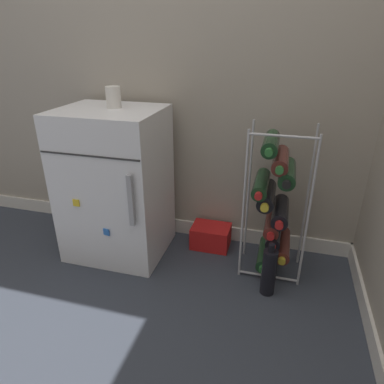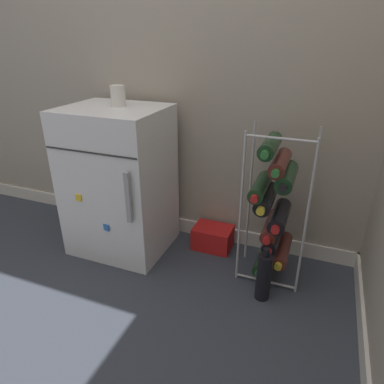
{
  "view_description": "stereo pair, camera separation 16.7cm",
  "coord_description": "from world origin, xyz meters",
  "views": [
    {
      "loc": [
        0.42,
        -1.23,
        1.16
      ],
      "look_at": [
        -0.02,
        0.34,
        0.41
      ],
      "focal_mm": 32.0,
      "sensor_mm": 36.0,
      "label": 1
    },
    {
      "loc": [
        0.58,
        -1.18,
        1.16
      ],
      "look_at": [
        -0.02,
        0.34,
        0.41
      ],
      "focal_mm": 32.0,
      "sensor_mm": 36.0,
      "label": 2
    }
  ],
  "objects": [
    {
      "name": "fridge_top_cup",
      "position": [
        -0.43,
        0.36,
        0.88
      ],
      "size": [
        0.07,
        0.07,
        0.11
      ],
      "color": "silver",
      "rests_on": "mini_fridge"
    },
    {
      "name": "loose_bottle_floor",
      "position": [
        0.42,
        0.16,
        0.12
      ],
      "size": [
        0.07,
        0.07,
        0.28
      ],
      "color": "black",
      "rests_on": "ground_plane"
    },
    {
      "name": "mini_fridge",
      "position": [
        -0.45,
        0.32,
        0.41
      ],
      "size": [
        0.53,
        0.48,
        0.83
      ],
      "color": "white",
      "rests_on": "ground_plane"
    },
    {
      "name": "wine_rack",
      "position": [
        0.4,
        0.35,
        0.4
      ],
      "size": [
        0.31,
        0.3,
        0.79
      ],
      "color": "#B2B2B7",
      "rests_on": "ground_plane"
    },
    {
      "name": "ground_plane",
      "position": [
        0.0,
        0.0,
        0.0
      ],
      "size": [
        14.0,
        14.0,
        0.0
      ],
      "primitive_type": "plane",
      "color": "#333842"
    },
    {
      "name": "wall_back",
      "position": [
        0.0,
        0.62,
        1.24
      ],
      "size": [
        6.72,
        0.07,
        2.5
      ],
      "color": "#9E9384",
      "rests_on": "ground_plane"
    },
    {
      "name": "soda_box",
      "position": [
        0.06,
        0.48,
        0.07
      ],
      "size": [
        0.22,
        0.16,
        0.13
      ],
      "color": "red",
      "rests_on": "ground_plane"
    }
  ]
}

